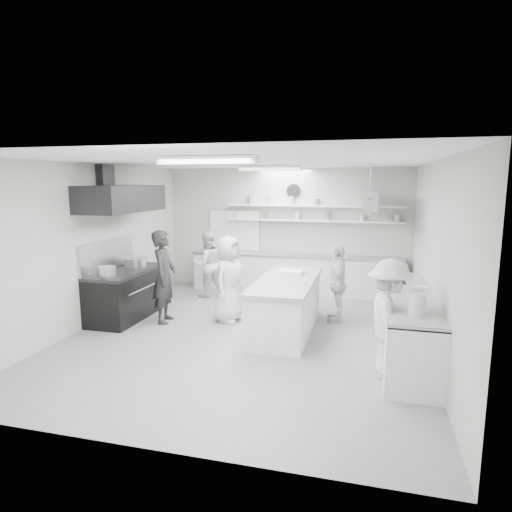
% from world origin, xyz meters
% --- Properties ---
extents(floor, '(6.00, 7.00, 0.02)m').
position_xyz_m(floor, '(0.00, 0.00, -0.01)').
color(floor, gray).
rests_on(floor, ground).
extents(ceiling, '(6.00, 7.00, 0.02)m').
position_xyz_m(ceiling, '(0.00, 0.00, 3.01)').
color(ceiling, white).
rests_on(ceiling, wall_back).
extents(wall_back, '(6.00, 0.04, 3.00)m').
position_xyz_m(wall_back, '(0.00, 3.50, 1.50)').
color(wall_back, beige).
rests_on(wall_back, floor).
extents(wall_front, '(6.00, 0.04, 3.00)m').
position_xyz_m(wall_front, '(0.00, -3.50, 1.50)').
color(wall_front, beige).
rests_on(wall_front, floor).
extents(wall_left, '(0.04, 7.00, 3.00)m').
position_xyz_m(wall_left, '(-3.00, 0.00, 1.50)').
color(wall_left, beige).
rests_on(wall_left, floor).
extents(wall_right, '(0.04, 7.00, 3.00)m').
position_xyz_m(wall_right, '(3.00, 0.00, 1.50)').
color(wall_right, beige).
rests_on(wall_right, floor).
extents(stove, '(0.80, 1.80, 0.90)m').
position_xyz_m(stove, '(-2.60, 0.40, 0.45)').
color(stove, black).
rests_on(stove, floor).
extents(exhaust_hood, '(0.85, 2.00, 0.50)m').
position_xyz_m(exhaust_hood, '(-2.60, 0.40, 2.35)').
color(exhaust_hood, '#242428').
rests_on(exhaust_hood, wall_left).
extents(back_counter, '(5.00, 0.60, 0.92)m').
position_xyz_m(back_counter, '(0.30, 3.20, 0.46)').
color(back_counter, white).
rests_on(back_counter, floor).
extents(shelf_lower, '(4.20, 0.26, 0.04)m').
position_xyz_m(shelf_lower, '(0.70, 3.37, 1.75)').
color(shelf_lower, white).
rests_on(shelf_lower, wall_back).
extents(shelf_upper, '(4.20, 0.26, 0.04)m').
position_xyz_m(shelf_upper, '(0.70, 3.37, 2.10)').
color(shelf_upper, white).
rests_on(shelf_upper, wall_back).
extents(pass_through_window, '(1.30, 0.04, 1.00)m').
position_xyz_m(pass_through_window, '(-1.30, 3.48, 1.45)').
color(pass_through_window, black).
rests_on(pass_through_window, wall_back).
extents(wall_clock, '(0.32, 0.05, 0.32)m').
position_xyz_m(wall_clock, '(0.20, 3.46, 2.45)').
color(wall_clock, white).
rests_on(wall_clock, wall_back).
extents(right_counter, '(0.74, 3.30, 0.94)m').
position_xyz_m(right_counter, '(2.65, -0.20, 0.47)').
color(right_counter, white).
rests_on(right_counter, floor).
extents(pot_rack, '(0.30, 1.60, 0.40)m').
position_xyz_m(pot_rack, '(2.00, 2.40, 2.30)').
color(pot_rack, '#ABB1B8').
rests_on(pot_rack, ceiling).
extents(light_fixture_front, '(1.30, 0.25, 0.10)m').
position_xyz_m(light_fixture_front, '(0.00, -1.80, 2.94)').
color(light_fixture_front, white).
rests_on(light_fixture_front, ceiling).
extents(light_fixture_rear, '(1.30, 0.25, 0.10)m').
position_xyz_m(light_fixture_rear, '(0.00, 1.80, 2.94)').
color(light_fixture_rear, white).
rests_on(light_fixture_rear, ceiling).
extents(prep_island, '(0.92, 2.46, 0.91)m').
position_xyz_m(prep_island, '(0.62, 0.41, 0.45)').
color(prep_island, white).
rests_on(prep_island, floor).
extents(stove_pot, '(0.46, 0.46, 0.22)m').
position_xyz_m(stove_pot, '(-2.60, 0.81, 1.02)').
color(stove_pot, '#ABB1B8').
rests_on(stove_pot, stove).
extents(cook_stove, '(0.52, 0.71, 1.77)m').
position_xyz_m(cook_stove, '(-1.73, 0.33, 0.89)').
color(cook_stove, black).
rests_on(cook_stove, floor).
extents(cook_back, '(0.95, 0.94, 1.54)m').
position_xyz_m(cook_back, '(-1.63, 2.34, 0.77)').
color(cook_back, silver).
rests_on(cook_back, floor).
extents(cook_island_left, '(0.68, 0.90, 1.66)m').
position_xyz_m(cook_island_left, '(-0.56, 0.70, 0.83)').
color(cook_island_left, silver).
rests_on(cook_island_left, floor).
extents(cook_island_right, '(0.44, 0.91, 1.50)m').
position_xyz_m(cook_island_right, '(1.47, 1.22, 0.75)').
color(cook_island_right, silver).
rests_on(cook_island_right, floor).
extents(cook_right, '(0.77, 1.15, 1.65)m').
position_xyz_m(cook_right, '(2.33, -1.12, 0.83)').
color(cook_right, silver).
rests_on(cook_right, floor).
extents(bowl_island_a, '(0.33, 0.33, 0.06)m').
position_xyz_m(bowl_island_a, '(0.53, 0.89, 0.94)').
color(bowl_island_a, '#ABB1B8').
rests_on(bowl_island_a, prep_island).
extents(bowl_island_b, '(0.24, 0.24, 0.06)m').
position_xyz_m(bowl_island_b, '(0.63, 0.60, 0.93)').
color(bowl_island_b, white).
rests_on(bowl_island_b, prep_island).
extents(bowl_right, '(0.30, 0.30, 0.06)m').
position_xyz_m(bowl_right, '(2.86, 0.21, 0.97)').
color(bowl_right, white).
rests_on(bowl_right, right_counter).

